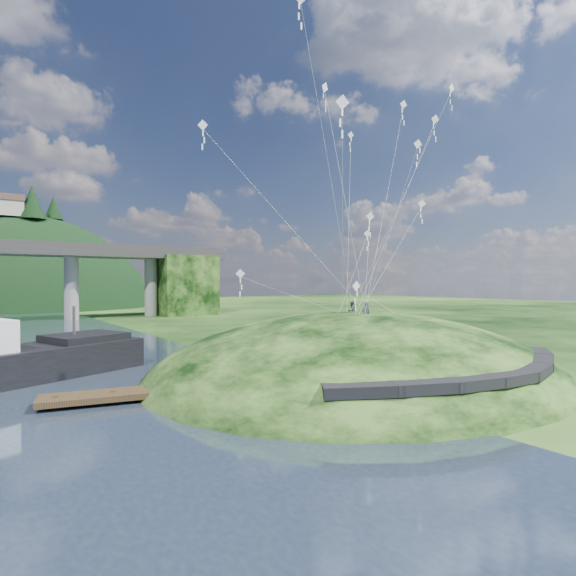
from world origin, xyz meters
TOP-DOWN VIEW (x-y plane):
  - ground at (0.00, 0.00)m, footprint 320.00×320.00m
  - grass_hill at (8.00, 2.00)m, footprint 36.00×32.00m
  - footpath at (7.46, -9.74)m, footprint 22.29×5.84m
  - wooden_dock at (-7.44, 3.87)m, footprint 14.99×5.84m
  - kite_flyers at (9.23, 3.20)m, footprint 2.92×4.40m
  - kite_swarm at (8.11, 3.33)m, footprint 18.82×17.15m

SIDE VIEW (x-z plane):
  - grass_hill at x=8.00m, z-range -8.00..5.00m
  - ground at x=0.00m, z-range 0.00..0.00m
  - wooden_dock at x=-7.44m, z-range -0.06..1.00m
  - footpath at x=7.46m, z-range 1.67..2.50m
  - kite_flyers at x=9.23m, z-range 4.82..6.85m
  - kite_swarm at x=8.11m, z-range 7.22..26.83m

